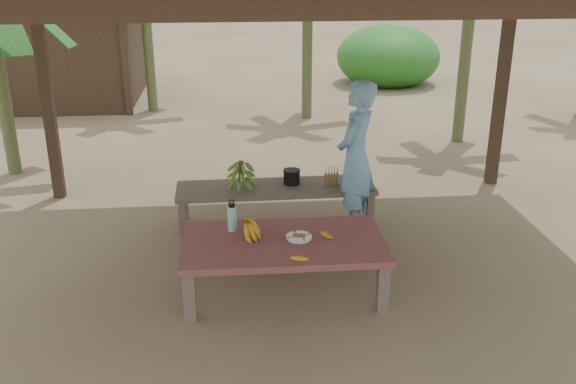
{
  "coord_description": "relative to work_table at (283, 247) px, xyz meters",
  "views": [
    {
      "loc": [
        -0.64,
        -5.46,
        2.94
      ],
      "look_at": [
        -0.12,
        0.11,
        0.8
      ],
      "focal_mm": 40.0,
      "sensor_mm": 36.0,
      "label": 1
    }
  ],
  "objects": [
    {
      "name": "ripe_banana_bunch",
      "position": [
        -0.34,
        0.11,
        0.15
      ],
      "size": [
        0.3,
        0.26,
        0.17
      ],
      "primitive_type": null,
      "rotation": [
        0.0,
        0.0,
        -0.05
      ],
      "color": "gold",
      "rests_on": "work_table"
    },
    {
      "name": "loose_banana_front",
      "position": [
        0.1,
        -0.41,
        0.09
      ],
      "size": [
        0.16,
        0.05,
        0.04
      ],
      "primitive_type": "ellipsoid",
      "rotation": [
        0.0,
        0.0,
        1.54
      ],
      "color": "gold",
      "rests_on": "work_table"
    },
    {
      "name": "ground",
      "position": [
        0.2,
        0.31,
        -0.43
      ],
      "size": [
        80.0,
        80.0,
        0.0
      ],
      "primitive_type": "plane",
      "color": "brown",
      "rests_on": "ground"
    },
    {
      "name": "loose_banana_side",
      "position": [
        0.39,
        0.03,
        0.09
      ],
      "size": [
        0.13,
        0.14,
        0.04
      ],
      "primitive_type": "ellipsoid",
      "rotation": [
        0.0,
        0.0,
        0.74
      ],
      "color": "gold",
      "rests_on": "work_table"
    },
    {
      "name": "cooking_pot",
      "position": [
        0.23,
        1.59,
        0.09
      ],
      "size": [
        0.18,
        0.18,
        0.16
      ],
      "primitive_type": "cylinder",
      "color": "black",
      "rests_on": "bench"
    },
    {
      "name": "hut",
      "position": [
        -4.3,
        8.31,
        0.67
      ],
      "size": [
        4.4,
        3.43,
        2.85
      ],
      "color": "black",
      "rests_on": "ground"
    },
    {
      "name": "woman",
      "position": [
        0.89,
        1.3,
        0.4
      ],
      "size": [
        0.66,
        0.73,
        1.67
      ],
      "primitive_type": "imported",
      "rotation": [
        0.0,
        0.0,
        -2.13
      ],
      "color": "#75B2DE",
      "rests_on": "ground"
    },
    {
      "name": "green_banana_stalk",
      "position": [
        -0.33,
        1.51,
        0.18
      ],
      "size": [
        0.29,
        0.29,
        0.32
      ],
      "primitive_type": null,
      "rotation": [
        0.0,
        0.0,
        0.02
      ],
      "color": "#598C2D",
      "rests_on": "bench"
    },
    {
      "name": "bench",
      "position": [
        0.05,
        1.52,
        -0.04
      ],
      "size": [
        2.21,
        0.64,
        0.45
      ],
      "rotation": [
        0.0,
        0.0,
        0.02
      ],
      "color": "brown",
      "rests_on": "ground"
    },
    {
      "name": "work_table",
      "position": [
        0.0,
        0.0,
        0.0
      ],
      "size": [
        1.81,
        1.01,
        0.5
      ],
      "rotation": [
        0.0,
        0.0,
        -0.01
      ],
      "color": "brown",
      "rests_on": "ground"
    },
    {
      "name": "plate",
      "position": [
        0.14,
        0.02,
        0.08
      ],
      "size": [
        0.23,
        0.23,
        0.04
      ],
      "color": "white",
      "rests_on": "work_table"
    },
    {
      "name": "water_flask",
      "position": [
        -0.45,
        0.26,
        0.19
      ],
      "size": [
        0.08,
        0.08,
        0.31
      ],
      "color": "#43D2BF",
      "rests_on": "work_table"
    },
    {
      "name": "skewer_rack",
      "position": [
        0.67,
        1.48,
        0.14
      ],
      "size": [
        0.18,
        0.08,
        0.24
      ],
      "primitive_type": null,
      "rotation": [
        0.0,
        0.0,
        0.02
      ],
      "color": "#A57F47",
      "rests_on": "bench"
    }
  ]
}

